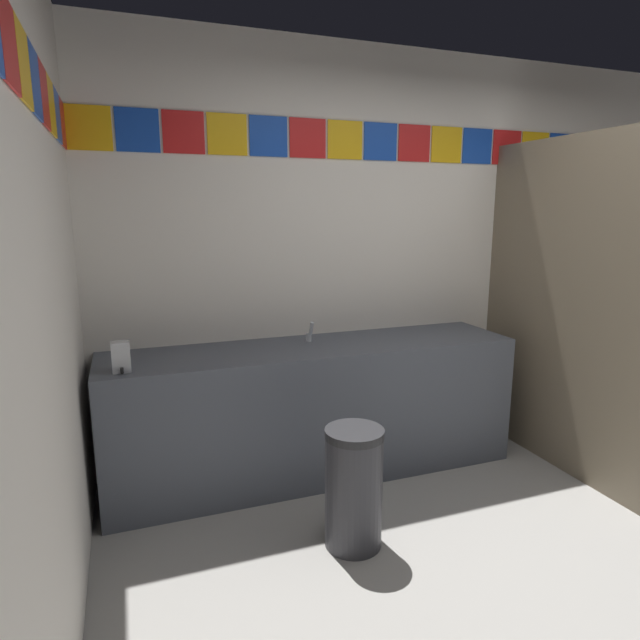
# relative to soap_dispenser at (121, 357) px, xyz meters

# --- Properties ---
(ground_plane) EXTENTS (9.28, 9.28, 0.00)m
(ground_plane) POSITION_rel_soap_dispenser_xyz_m (1.91, -1.33, -0.90)
(ground_plane) COLOR gray
(wall_back) EXTENTS (4.22, 0.09, 2.65)m
(wall_back) POSITION_rel_soap_dispenser_xyz_m (1.91, 0.50, 0.43)
(wall_back) COLOR silver
(wall_back) RESTS_ON ground_plane
(wall_side) EXTENTS (0.09, 3.59, 2.65)m
(wall_side) POSITION_rel_soap_dispenser_xyz_m (-0.24, -1.33, 0.43)
(wall_side) COLOR silver
(wall_side) RESTS_ON ground_plane
(vanity_counter) EXTENTS (2.51, 0.58, 0.82)m
(vanity_counter) POSITION_rel_soap_dispenser_xyz_m (1.10, 0.17, -0.48)
(vanity_counter) COLOR #4C515B
(vanity_counter) RESTS_ON ground_plane
(faucet_center) EXTENTS (0.04, 0.10, 0.14)m
(faucet_center) POSITION_rel_soap_dispenser_xyz_m (1.10, 0.26, -0.03)
(faucet_center) COLOR silver
(faucet_center) RESTS_ON vanity_counter
(soap_dispenser) EXTENTS (0.09, 0.09, 0.16)m
(soap_dispenser) POSITION_rel_soap_dispenser_xyz_m (0.00, 0.00, 0.00)
(soap_dispenser) COLOR #B7BABF
(soap_dispenser) RESTS_ON vanity_counter
(stall_divider) EXTENTS (0.92, 1.53, 2.07)m
(stall_divider) POSITION_rel_soap_dispenser_xyz_m (2.76, -0.56, 0.13)
(stall_divider) COLOR #726651
(stall_divider) RESTS_ON ground_plane
(toilet) EXTENTS (0.39, 0.49, 0.74)m
(toilet) POSITION_rel_soap_dispenser_xyz_m (3.18, 0.05, -0.60)
(toilet) COLOR white
(toilet) RESTS_ON ground_plane
(trash_bin) EXTENTS (0.29, 0.29, 0.61)m
(trash_bin) POSITION_rel_soap_dispenser_xyz_m (1.02, -0.62, -0.60)
(trash_bin) COLOR #333338
(trash_bin) RESTS_ON ground_plane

